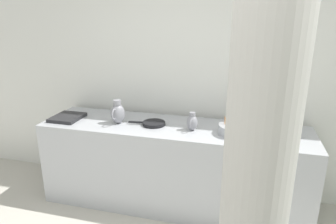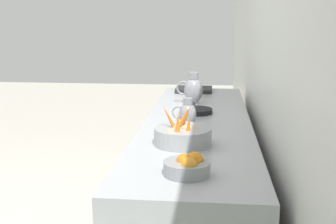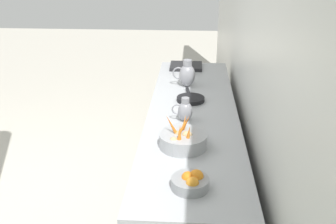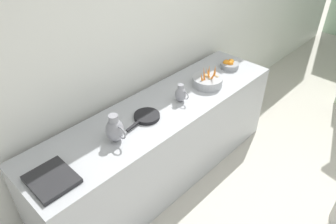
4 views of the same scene
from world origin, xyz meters
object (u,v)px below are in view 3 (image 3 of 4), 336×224
vegetable_colander (183,140)px  skillet_on_counter (191,99)px  orange_bowl (191,182)px  metal_pitcher_tall (187,74)px  metal_pitcher_short (185,111)px

vegetable_colander → skillet_on_counter: 0.84m
vegetable_colander → orange_bowl: bearing=96.8°
metal_pitcher_tall → metal_pitcher_short: 0.80m
orange_bowl → skillet_on_counter: (0.02, -1.31, -0.02)m
orange_bowl → metal_pitcher_short: bearing=-86.4°
vegetable_colander → orange_bowl: 0.48m
vegetable_colander → metal_pitcher_tall: 1.22m
metal_pitcher_tall → metal_pitcher_short: (-0.00, 0.80, -0.03)m
metal_pitcher_short → metal_pitcher_tall: bearing=-89.8°
vegetable_colander → metal_pitcher_tall: bearing=-89.9°
orange_bowl → skillet_on_counter: size_ratio=0.54×
metal_pitcher_tall → skillet_on_counter: bearing=96.1°
orange_bowl → metal_pitcher_tall: 1.70m
metal_pitcher_short → skillet_on_counter: bearing=-95.3°
metal_pitcher_tall → skillet_on_counter: (-0.04, 0.38, -0.10)m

